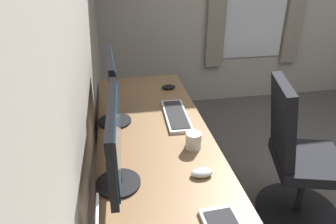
{
  "coord_description": "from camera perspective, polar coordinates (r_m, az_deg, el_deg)",
  "views": [
    {
      "loc": [
        -1.29,
        1.88,
        1.65
      ],
      "look_at": [
        0.06,
        1.64,
        0.95
      ],
      "focal_mm": 33.27,
      "sensor_mm": 36.0,
      "label": 1
    }
  ],
  "objects": [
    {
      "name": "mouse_spare",
      "position": [
        1.47,
        6.22,
        -10.98
      ],
      "size": [
        0.06,
        0.1,
        0.03
      ],
      "primitive_type": "ellipsoid",
      "color": "silver",
      "rests_on": "desk"
    },
    {
      "name": "monitor_secondary",
      "position": [
        1.82,
        -10.21,
        4.94
      ],
      "size": [
        0.53,
        0.2,
        0.42
      ],
      "color": "black",
      "rests_on": "desk"
    },
    {
      "name": "wall_back",
      "position": [
        1.35,
        -18.59,
        10.66
      ],
      "size": [
        4.85,
        0.1,
        2.6
      ],
      "primitive_type": "cube",
      "color": "beige",
      "rests_on": "ground"
    },
    {
      "name": "mouse_main",
      "position": [
        2.35,
        0.09,
        4.59
      ],
      "size": [
        0.06,
        0.1,
        0.03
      ],
      "primitive_type": "ellipsoid",
      "color": "black",
      "rests_on": "desk"
    },
    {
      "name": "coffee_mug",
      "position": [
        1.64,
        4.66,
        -5.19
      ],
      "size": [
        0.12,
        0.08,
        0.09
      ],
      "color": "silver",
      "rests_on": "desk"
    },
    {
      "name": "keyboard_main",
      "position": [
        1.96,
        1.49,
        -0.6
      ],
      "size": [
        0.42,
        0.15,
        0.02
      ],
      "color": "silver",
      "rests_on": "desk"
    },
    {
      "name": "monitor_primary",
      "position": [
        1.31,
        -9.68,
        -4.99
      ],
      "size": [
        0.57,
        0.2,
        0.4
      ],
      "color": "black",
      "rests_on": "desk"
    },
    {
      "name": "desk",
      "position": [
        1.68,
        -1.7,
        -8.87
      ],
      "size": [
        2.19,
        0.64,
        0.73
      ],
      "color": "#936D47",
      "rests_on": "ground"
    },
    {
      "name": "drawer_pedestal",
      "position": [
        2.19,
        -3.91,
        -9.37
      ],
      "size": [
        0.4,
        0.51,
        0.69
      ],
      "color": "#936D47",
      "rests_on": "ground"
    },
    {
      "name": "office_chair",
      "position": [
        2.18,
        22.51,
        -8.39
      ],
      "size": [
        0.56,
        0.6,
        0.97
      ],
      "color": "black",
      "rests_on": "ground"
    }
  ]
}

